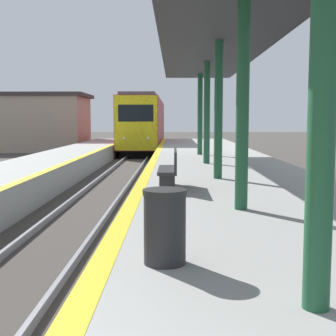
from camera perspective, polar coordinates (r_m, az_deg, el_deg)
The scene contains 5 objects.
train at distance 40.09m, azimuth -2.86°, elevation 5.42°, with size 2.89×19.01×4.47m.
station_canopy at distance 13.31m, azimuth 6.26°, elevation 15.07°, with size 3.29×22.82×4.00m.
trash_bin at distance 5.36m, azimuth -0.40°, elevation -7.13°, with size 0.50×0.50×0.86m.
bench at distance 11.23m, azimuth 0.28°, elevation 0.02°, with size 0.44×1.80×0.92m.
station_building at distance 41.75m, azimuth -18.91°, elevation 5.30°, with size 13.55×6.23×4.77m.
Camera 1 is at (2.48, -1.24, 2.59)m, focal length 50.00 mm.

